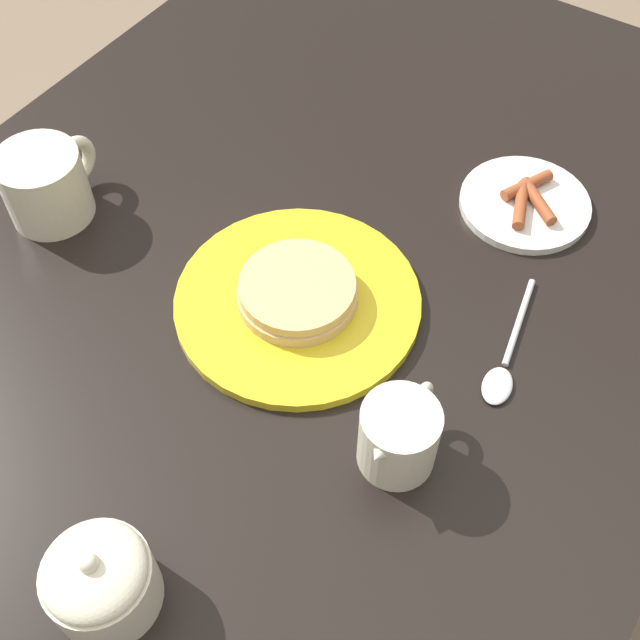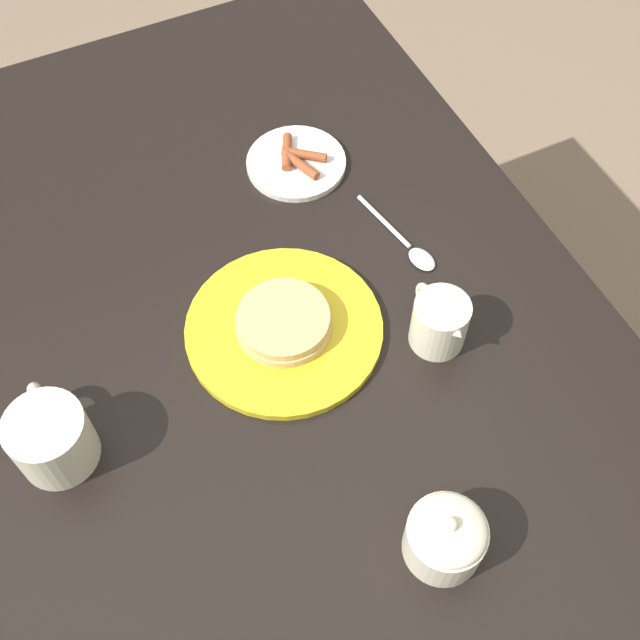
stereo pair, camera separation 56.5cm
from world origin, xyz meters
TOP-DOWN VIEW (x-y plane):
  - ground_plane at (0.00, 0.00)m, footprint 8.00×8.00m
  - dining_table at (0.00, 0.00)m, footprint 1.33×0.91m
  - pancake_plate at (-0.02, -0.03)m, footprint 0.26×0.26m
  - side_plate_bacon at (0.24, -0.17)m, footprint 0.15×0.15m
  - coffee_mug at (-0.06, 0.28)m, footprint 0.13×0.10m
  - creamer_pitcher at (-0.12, -0.21)m, footprint 0.11×0.07m
  - sugar_bowl at (-0.37, -0.07)m, footprint 0.09×0.09m
  - spoon at (0.03, -0.25)m, footprint 0.16×0.05m

SIDE VIEW (x-z plane):
  - ground_plane at x=0.00m, z-range 0.00..0.00m
  - dining_table at x=0.00m, z-range 0.26..1.03m
  - spoon at x=0.03m, z-range 0.77..0.78m
  - side_plate_bacon at x=0.24m, z-range 0.76..0.79m
  - pancake_plate at x=-0.02m, z-range 0.76..0.80m
  - creamer_pitcher at x=-0.12m, z-range 0.77..0.85m
  - sugar_bowl at x=-0.37m, z-range 0.76..0.85m
  - coffee_mug at x=-0.06m, z-range 0.77..0.85m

